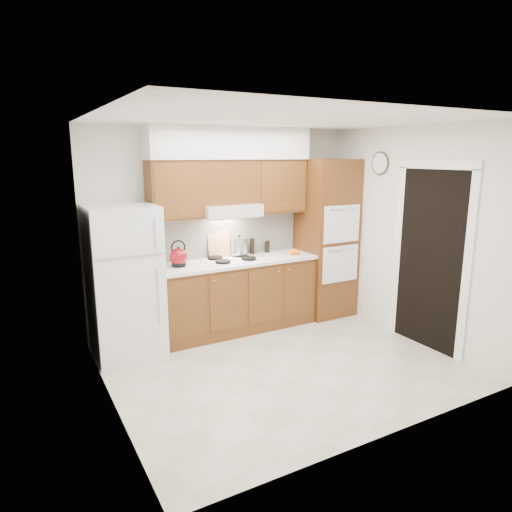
{
  "coord_description": "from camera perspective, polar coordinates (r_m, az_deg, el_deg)",
  "views": [
    {
      "loc": [
        -2.5,
        -3.91,
        2.26
      ],
      "look_at": [
        -0.09,
        0.45,
        1.15
      ],
      "focal_mm": 32.0,
      "sensor_mm": 36.0,
      "label": 1
    }
  ],
  "objects": [
    {
      "name": "wall_right",
      "position": [
        5.89,
        18.59,
        2.53
      ],
      "size": [
        0.02,
        3.0,
        2.6
      ],
      "primitive_type": "cube",
      "color": "silver",
      "rests_on": "floor"
    },
    {
      "name": "cutting_board",
      "position": [
        5.98,
        -4.66,
        1.73
      ],
      "size": [
        0.31,
        0.11,
        0.4
      ],
      "primitive_type": "cube",
      "rotation": [
        -0.21,
        0.0,
        -0.04
      ],
      "color": "tan",
      "rests_on": "countertop"
    },
    {
      "name": "range_hood",
      "position": [
        5.78,
        -3.38,
        5.74
      ],
      "size": [
        0.75,
        0.45,
        0.15
      ],
      "primitive_type": "cube",
      "color": "silver",
      "rests_on": "wall_back"
    },
    {
      "name": "wall_left",
      "position": [
        4.08,
        -18.24,
        -1.66
      ],
      "size": [
        0.02,
        3.0,
        2.6
      ],
      "primitive_type": "cube",
      "color": "silver",
      "rests_on": "floor"
    },
    {
      "name": "orange_far",
      "position": [
        6.15,
        5.16,
        0.49
      ],
      "size": [
        0.08,
        0.08,
        0.08
      ],
      "primitive_type": "sphere",
      "rotation": [
        0.0,
        0.0,
        0.01
      ],
      "color": "orange",
      "rests_on": "countertop"
    },
    {
      "name": "orange_near",
      "position": [
        6.14,
        4.48,
        0.48
      ],
      "size": [
        0.09,
        0.09,
        0.08
      ],
      "primitive_type": "sphere",
      "rotation": [
        0.0,
        0.0,
        -0.25
      ],
      "color": "orange",
      "rests_on": "countertop"
    },
    {
      "name": "fridge",
      "position": [
        5.35,
        -16.11,
        -3.1
      ],
      "size": [
        0.75,
        0.72,
        1.72
      ],
      "primitive_type": "cube",
      "color": "white",
      "rests_on": "floor"
    },
    {
      "name": "ceiling",
      "position": [
        4.65,
        3.85,
        16.75
      ],
      "size": [
        3.6,
        3.6,
        0.0
      ],
      "primitive_type": "plane",
      "color": "white",
      "rests_on": "wall_back"
    },
    {
      "name": "doorway",
      "position": [
        5.7,
        20.91,
        -0.53
      ],
      "size": [
        0.02,
        0.9,
        2.1
      ],
      "primitive_type": "cube",
      "color": "black",
      "rests_on": "floor"
    },
    {
      "name": "oven_cabinet",
      "position": [
        6.53,
        8.74,
        2.19
      ],
      "size": [
        0.7,
        0.65,
        2.2
      ],
      "primitive_type": "cube",
      "color": "brown",
      "rests_on": "floor"
    },
    {
      "name": "wall_clock",
      "position": [
        6.18,
        15.25,
        11.12
      ],
      "size": [
        0.02,
        0.3,
        0.3
      ],
      "primitive_type": "cylinder",
      "rotation": [
        0.0,
        1.57,
        0.0
      ],
      "color": "#3F3833",
      "rests_on": "wall_right"
    },
    {
      "name": "condiment_c",
      "position": [
        6.27,
        1.37,
        1.11
      ],
      "size": [
        0.06,
        0.06,
        0.15
      ],
      "primitive_type": "cylinder",
      "rotation": [
        0.0,
        0.0,
        0.14
      ],
      "color": "black",
      "rests_on": "countertop"
    },
    {
      "name": "upper_cab_left",
      "position": [
        5.55,
        -10.19,
        8.14
      ],
      "size": [
        0.63,
        0.33,
        0.7
      ],
      "primitive_type": "cube",
      "color": "brown",
      "rests_on": "wall_back"
    },
    {
      "name": "condiment_b",
      "position": [
        6.28,
        1.47,
        1.2
      ],
      "size": [
        0.06,
        0.06,
        0.17
      ],
      "primitive_type": "cylinder",
      "rotation": [
        0.0,
        0.0,
        0.29
      ],
      "color": "black",
      "rests_on": "countertop"
    },
    {
      "name": "backsplash",
      "position": [
        6.04,
        -3.77,
        2.63
      ],
      "size": [
        2.11,
        0.03,
        0.56
      ],
      "primitive_type": "cube",
      "color": "white",
      "rests_on": "countertop"
    },
    {
      "name": "floor",
      "position": [
        5.16,
        3.41,
        -13.44
      ],
      "size": [
        3.6,
        3.6,
        0.0
      ],
      "primitive_type": "plane",
      "color": "#BDB4A6",
      "rests_on": "ground"
    },
    {
      "name": "base_cabinets",
      "position": [
        5.98,
        -2.5,
        -5.07
      ],
      "size": [
        2.11,
        0.6,
        0.9
      ],
      "primitive_type": "cube",
      "color": "brown",
      "rests_on": "floor"
    },
    {
      "name": "countertop",
      "position": [
        5.84,
        -2.5,
        -0.7
      ],
      "size": [
        2.13,
        0.62,
        0.04
      ],
      "primitive_type": "cube",
      "color": "white",
      "rests_on": "base_cabinets"
    },
    {
      "name": "soffit",
      "position": [
        5.81,
        -3.23,
        13.93
      ],
      "size": [
        2.13,
        0.36,
        0.4
      ],
      "primitive_type": "cube",
      "color": "silver",
      "rests_on": "wall_back"
    },
    {
      "name": "upper_cab_over_hood",
      "position": [
        5.8,
        -3.69,
        9.24
      ],
      "size": [
        0.75,
        0.33,
        0.55
      ],
      "primitive_type": "cube",
      "color": "brown",
      "rests_on": "range_hood"
    },
    {
      "name": "kettle",
      "position": [
        5.55,
        -9.66,
        -0.12
      ],
      "size": [
        0.28,
        0.28,
        0.22
      ],
      "primitive_type": "sphere",
      "rotation": [
        0.0,
        0.0,
        -0.38
      ],
      "color": "maroon",
      "rests_on": "countertop"
    },
    {
      "name": "cooktop",
      "position": [
        5.83,
        -3.03,
        -0.47
      ],
      "size": [
        0.74,
        0.5,
        0.01
      ],
      "primitive_type": "cube",
      "color": "white",
      "rests_on": "countertop"
    },
    {
      "name": "wall_back",
      "position": [
        6.03,
        -4.06,
        3.38
      ],
      "size": [
        3.6,
        0.02,
        2.6
      ],
      "primitive_type": "cube",
      "color": "silver",
      "rests_on": "floor"
    },
    {
      "name": "upper_cab_right",
      "position": [
        6.16,
        2.63,
        8.74
      ],
      "size": [
        0.73,
        0.33,
        0.7
      ],
      "primitive_type": "cube",
      "color": "brown",
      "rests_on": "wall_back"
    },
    {
      "name": "stock_pot",
      "position": [
        6.01,
        -2.11,
        1.24
      ],
      "size": [
        0.26,
        0.26,
        0.22
      ],
      "primitive_type": "cylinder",
      "rotation": [
        0.0,
        0.0,
        -0.26
      ],
      "color": "silver",
      "rests_on": "cooktop"
    },
    {
      "name": "condiment_a",
      "position": [
        6.16,
        -0.47,
        1.24
      ],
      "size": [
        0.08,
        0.08,
        0.22
      ],
      "primitive_type": "cylinder",
      "rotation": [
        0.0,
        0.0,
        0.34
      ],
      "color": "black",
      "rests_on": "countertop"
    }
  ]
}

